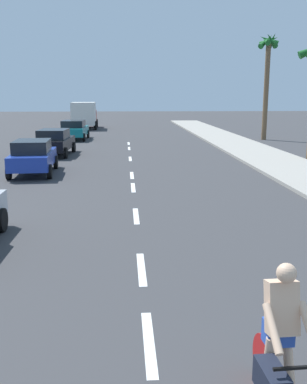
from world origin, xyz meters
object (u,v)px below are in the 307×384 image
at_px(parked_car_blue, 33,156).
at_px(cyclist, 279,350).
at_px(parked_car_black, 54,141).
at_px(palm_tree_distant, 268,61).
at_px(parked_car_teal, 74,129).
at_px(delivery_truck, 84,115).

bearing_deg(parked_car_blue, cyclist, -73.19).
distance_m(cyclist, parked_car_blue, 17.26).
bearing_deg(parked_car_black, cyclist, -72.61).
distance_m(parked_car_black, palm_tree_distant, 18.51).
bearing_deg(parked_car_black, palm_tree_distant, 31.48).
bearing_deg(cyclist, parked_car_teal, -82.40).
bearing_deg(parked_car_blue, delivery_truck, 87.00).
height_order(delivery_truck, palm_tree_distant, palm_tree_distant).
distance_m(parked_car_teal, palm_tree_distant, 16.34).
height_order(parked_car_black, palm_tree_distant, palm_tree_distant).
distance_m(parked_car_black, parked_car_teal, 9.50).
bearing_deg(palm_tree_distant, cyclist, -107.21).
height_order(parked_car_blue, palm_tree_distant, palm_tree_distant).
bearing_deg(parked_car_black, delivery_truck, 92.94).
relative_size(parked_car_blue, parked_car_teal, 0.91).
xyz_separation_m(parked_car_blue, parked_car_black, (-0.01, 6.47, 0.00)).
bearing_deg(palm_tree_distant, parked_car_black, -151.38).
xyz_separation_m(cyclist, parked_car_blue, (-5.87, 16.23, 0.01)).
relative_size(cyclist, parked_car_black, 0.41).
bearing_deg(delivery_truck, parked_car_teal, -90.50).
xyz_separation_m(parked_car_black, palm_tree_distant, (15.55, 8.48, 5.37)).
relative_size(parked_car_black, delivery_truck, 0.70).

